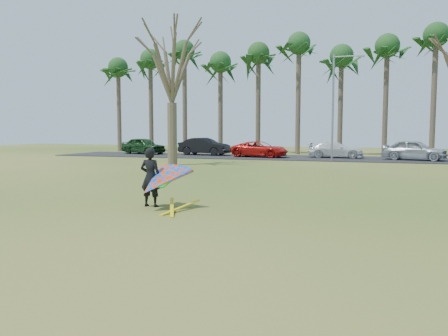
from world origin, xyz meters
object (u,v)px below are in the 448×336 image
(car_0, at_px, (143,146))
(kite_flyer, at_px, (159,180))
(car_4, at_px, (414,150))
(car_2, at_px, (260,149))
(streetlight, at_px, (335,102))
(car_3, at_px, (335,150))
(car_1, at_px, (204,146))
(bare_tree_left, at_px, (171,62))

(car_0, xyz_separation_m, kite_flyer, (14.84, -26.02, 0.00))
(car_0, relative_size, car_4, 1.00)
(car_0, relative_size, car_2, 0.96)
(streetlight, distance_m, car_3, 5.31)
(car_3, bearing_deg, car_1, 89.94)
(car_3, height_order, kite_flyer, kite_flyer)
(car_0, xyz_separation_m, car_3, (18.23, -0.16, -0.13))
(car_3, distance_m, kite_flyer, 26.08)
(car_0, bearing_deg, car_1, -74.24)
(bare_tree_left, relative_size, car_1, 2.01)
(bare_tree_left, height_order, kite_flyer, bare_tree_left)
(car_1, distance_m, car_3, 11.84)
(bare_tree_left, xyz_separation_m, car_1, (-1.84, 10.92, -6.06))
(streetlight, distance_m, kite_flyer, 22.68)
(car_0, bearing_deg, kite_flyer, -134.54)
(car_0, relative_size, kite_flyer, 1.95)
(car_0, distance_m, car_2, 12.07)
(car_1, xyz_separation_m, kite_flyer, (8.45, -26.02, 0.00))
(car_1, xyz_separation_m, car_4, (17.84, -1.31, -0.00))
(car_3, bearing_deg, kite_flyer, 173.24)
(car_2, bearing_deg, kite_flyer, -163.69)
(streetlight, xyz_separation_m, car_0, (-18.39, 3.92, -3.61))
(streetlight, relative_size, car_4, 1.72)
(car_1, xyz_separation_m, car_3, (11.84, -0.16, -0.14))
(car_1, height_order, car_4, car_1)
(car_1, bearing_deg, car_0, 96.92)
(streetlight, xyz_separation_m, car_2, (-6.39, 2.60, -3.73))
(car_0, bearing_deg, car_2, -80.52)
(bare_tree_left, distance_m, streetlight, 12.58)
(bare_tree_left, distance_m, kite_flyer, 17.57)
(bare_tree_left, height_order, streetlight, bare_tree_left)
(bare_tree_left, height_order, car_2, bare_tree_left)
(car_2, height_order, car_4, car_4)
(bare_tree_left, height_order, car_3, bare_tree_left)
(streetlight, height_order, car_3, streetlight)
(car_4, bearing_deg, streetlight, 129.97)
(car_1, xyz_separation_m, car_2, (5.61, -1.32, -0.12))
(kite_flyer, bearing_deg, streetlight, 80.88)
(car_1, distance_m, kite_flyer, 27.36)
(car_3, bearing_deg, bare_tree_left, 137.79)
(kite_flyer, bearing_deg, bare_tree_left, 113.64)
(car_1, bearing_deg, bare_tree_left, -163.51)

